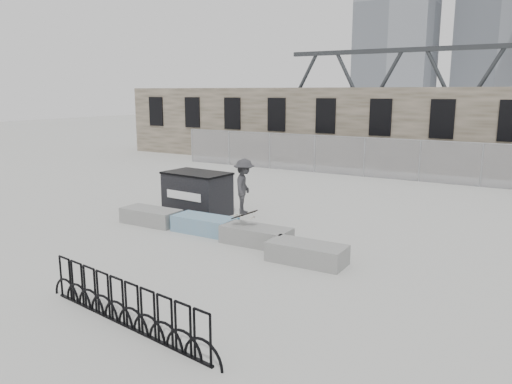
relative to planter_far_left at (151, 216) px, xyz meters
The scene contains 10 objects.
ground 3.03m from the planter_far_left, ahead, with size 120.00×120.00×0.00m, color #A3A39E.
stone_wall 16.66m from the planter_far_left, 79.48° to the left, with size 36.00×2.58×4.50m.
chainlink_fence 12.91m from the planter_far_left, 76.44° to the left, with size 22.06×0.06×2.02m.
planter_far_left is the anchor object (origin of this frame).
planter_center_left 2.14m from the planter_far_left, ahead, with size 2.00×0.90×0.50m.
planter_center_right 4.13m from the planter_far_left, ahead, with size 2.00×0.90×0.50m.
planter_offset 6.09m from the planter_far_left, ahead, with size 2.00×0.90×0.50m.
dumpster 1.98m from the planter_far_left, 74.54° to the left, with size 2.40×1.59×1.51m.
bike_rack 7.42m from the planter_far_left, 51.40° to the right, with size 4.89×0.80×0.90m.
skateboarder 4.02m from the planter_far_left, ahead, with size 0.94×1.16×1.76m.
Camera 1 is at (8.05, -11.99, 4.29)m, focal length 35.00 mm.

